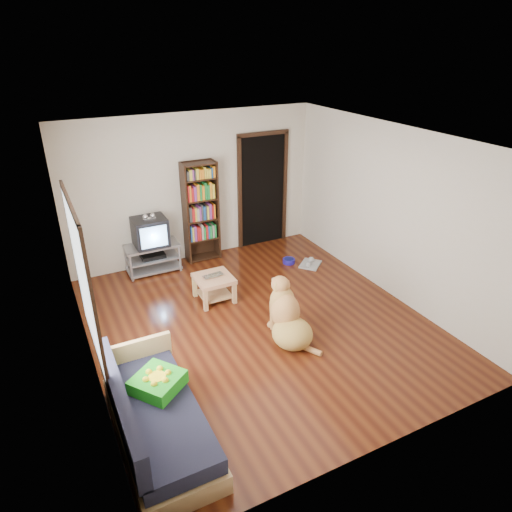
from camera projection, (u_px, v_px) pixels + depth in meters
name	position (u px, v px, depth m)	size (l,w,h in m)	color
ground	(259.00, 323.00, 6.54)	(5.00, 5.00, 0.00)	#52220E
ceiling	(259.00, 140.00, 5.40)	(5.00, 5.00, 0.00)	white
wall_back	(194.00, 188.00, 7.97)	(4.50, 4.50, 0.00)	beige
wall_front	(390.00, 345.00, 3.96)	(4.50, 4.50, 0.00)	beige
wall_left	(78.00, 277.00, 5.05)	(5.00, 5.00, 0.00)	beige
wall_right	(391.00, 213.00, 6.88)	(5.00, 5.00, 0.00)	beige
green_cushion	(158.00, 382.00, 4.70)	(0.45, 0.45, 0.15)	green
laptop	(214.00, 277.00, 6.91)	(0.32, 0.20, 0.02)	#BABBBF
dog_bowl	(289.00, 261.00, 8.23)	(0.22, 0.22, 0.08)	#1F1591
grey_rag	(310.00, 264.00, 8.16)	(0.40, 0.32, 0.03)	#969696
window	(84.00, 281.00, 4.57)	(0.03, 1.46, 1.70)	white
doorway	(263.00, 188.00, 8.58)	(1.03, 0.05, 2.19)	black
tv_stand	(153.00, 257.00, 7.86)	(0.90, 0.45, 0.50)	#99999E
crt_tv	(150.00, 231.00, 7.67)	(0.55, 0.52, 0.58)	black
bookshelf	(200.00, 207.00, 8.00)	(0.60, 0.30, 1.80)	black
sofa	(155.00, 420.00, 4.55)	(0.80, 1.80, 0.80)	tan
coffee_table	(214.00, 284.00, 6.99)	(0.55, 0.55, 0.40)	tan
dog	(288.00, 318.00, 6.09)	(0.57, 1.05, 0.86)	tan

